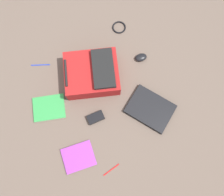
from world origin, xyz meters
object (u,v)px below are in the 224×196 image
at_px(laptop, 150,109).
at_px(computer_mouse, 141,57).
at_px(power_brick, 96,118).
at_px(pen_blue, 111,170).
at_px(cable_coil, 119,27).
at_px(backpack, 93,74).
at_px(book_blue, 49,108).
at_px(book_manual, 79,157).
at_px(pen_black, 40,65).

xyz_separation_m(laptop, computer_mouse, (0.41, -0.09, 0.00)).
height_order(computer_mouse, power_brick, computer_mouse).
bearing_deg(pen_blue, cable_coil, -23.92).
bearing_deg(laptop, backpack, 38.58).
distance_m(book_blue, book_manual, 0.43).
xyz_separation_m(book_manual, computer_mouse, (0.55, -0.70, 0.01)).
xyz_separation_m(computer_mouse, power_brick, (-0.32, 0.50, -0.00)).
bearing_deg(pen_black, laptop, -133.39).
bearing_deg(book_manual, backpack, -29.42).
height_order(cable_coil, pen_blue, cable_coil).
bearing_deg(pen_blue, book_manual, 48.75).
relative_size(book_blue, cable_coil, 2.38).
bearing_deg(computer_mouse, pen_blue, 146.62).
bearing_deg(cable_coil, backpack, 134.08).
distance_m(backpack, power_brick, 0.33).
xyz_separation_m(cable_coil, pen_black, (-0.09, 0.70, -0.00)).
bearing_deg(cable_coil, power_brick, 145.93).
bearing_deg(laptop, cable_coil, -2.38).
relative_size(backpack, laptop, 1.13).
xyz_separation_m(computer_mouse, pen_blue, (-0.71, 0.52, -0.01)).
relative_size(cable_coil, pen_black, 0.76).
relative_size(laptop, computer_mouse, 4.39).
xyz_separation_m(book_manual, pen_blue, (-0.16, -0.19, -0.00)).
xyz_separation_m(laptop, power_brick, (0.08, 0.40, 0.00)).
bearing_deg(computer_mouse, power_brick, 125.93).
xyz_separation_m(backpack, pen_black, (0.24, 0.36, -0.07)).
relative_size(book_manual, pen_blue, 1.70).
bearing_deg(computer_mouse, book_blue, 102.13).
bearing_deg(book_blue, cable_coil, -58.61).
bearing_deg(laptop, book_blue, 68.75).
xyz_separation_m(book_blue, cable_coil, (0.45, -0.73, -0.01)).
height_order(book_manual, pen_black, book_manual).
distance_m(book_manual, pen_black, 0.78).
distance_m(power_brick, pen_blue, 0.39).
bearing_deg(cable_coil, book_blue, 121.39).
bearing_deg(pen_black, power_brick, -154.18).
bearing_deg(book_blue, computer_mouse, -80.58).
xyz_separation_m(laptop, cable_coil, (0.72, -0.03, -0.01)).
xyz_separation_m(laptop, book_blue, (0.27, 0.70, -0.00)).
distance_m(computer_mouse, pen_blue, 0.88).
relative_size(computer_mouse, cable_coil, 0.83).
bearing_deg(pen_blue, pen_black, 14.62).
distance_m(book_blue, power_brick, 0.36).
bearing_deg(backpack, laptop, -141.42).
xyz_separation_m(book_blue, pen_blue, (-0.58, -0.28, -0.01)).
bearing_deg(computer_mouse, pen_black, 76.10).
distance_m(laptop, power_brick, 0.41).
bearing_deg(book_blue, book_manual, -167.45).
bearing_deg(power_brick, pen_black, 25.82).
relative_size(book_blue, power_brick, 2.22).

